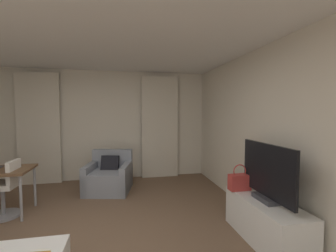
{
  "coord_description": "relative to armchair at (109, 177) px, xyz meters",
  "views": [
    {
      "loc": [
        0.43,
        -2.71,
        1.64
      ],
      "look_at": [
        1.23,
        1.2,
        1.38
      ],
      "focal_mm": 24.62,
      "sensor_mm": 36.0,
      "label": 1
    }
  ],
  "objects": [
    {
      "name": "handbag_primary",
      "position": [
        1.89,
        -1.87,
        0.37
      ],
      "size": [
        0.3,
        0.14,
        0.37
      ],
      "color": "#B73833",
      "rests_on": "tv_console"
    },
    {
      "name": "ceiling",
      "position": [
        -0.17,
        -2.1,
        2.35
      ],
      "size": [
        5.12,
        6.12,
        0.06
      ],
      "primitive_type": "cube",
      "color": "white",
      "rests_on": "wall_left"
    },
    {
      "name": "tv_console",
      "position": [
        2.02,
        -2.3,
        -0.02
      ],
      "size": [
        0.49,
        1.22,
        0.52
      ],
      "color": "white",
      "rests_on": "ground"
    },
    {
      "name": "wall_window",
      "position": [
        -0.17,
        0.93,
        1.02
      ],
      "size": [
        5.12,
        0.06,
        2.6
      ],
      "color": "beige",
      "rests_on": "ground"
    },
    {
      "name": "curtain_right_panel",
      "position": [
        1.2,
        0.8,
        0.97
      ],
      "size": [
        0.9,
        0.06,
        2.5
      ],
      "color": "beige",
      "rests_on": "ground"
    },
    {
      "name": "tv_flatscreen",
      "position": [
        2.02,
        -2.3,
        0.58
      ],
      "size": [
        0.2,
        1.0,
        0.71
      ],
      "color": "#333338",
      "rests_on": "tv_console"
    },
    {
      "name": "armchair",
      "position": [
        0.0,
        0.0,
        0.0
      ],
      "size": [
        1.01,
        1.0,
        0.81
      ],
      "color": "gray",
      "rests_on": "ground"
    },
    {
      "name": "curtain_left_panel",
      "position": [
        -1.55,
        0.8,
        0.97
      ],
      "size": [
        0.9,
        0.06,
        2.5
      ],
      "color": "beige",
      "rests_on": "ground"
    },
    {
      "name": "wall_right",
      "position": [
        2.36,
        -2.1,
        1.02
      ],
      "size": [
        0.06,
        6.12,
        2.6
      ],
      "color": "beige",
      "rests_on": "ground"
    },
    {
      "name": "desk_chair",
      "position": [
        -1.51,
        -0.88,
        0.11
      ],
      "size": [
        0.48,
        0.48,
        0.88
      ],
      "color": "gray",
      "rests_on": "ground"
    }
  ]
}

